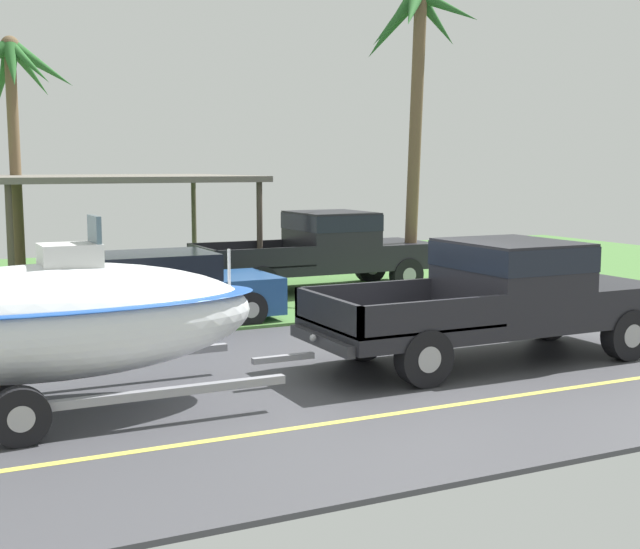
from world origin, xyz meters
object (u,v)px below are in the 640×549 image
at_px(pickup_truck_towing, 508,293).
at_px(carport_awning, 116,181).
at_px(parked_sedan_near, 152,291).
at_px(palm_tree_mid, 414,56).
at_px(boat_on_trailer, 49,321).
at_px(palm_tree_near_right, 10,88).
at_px(parked_pickup_background, 330,247).

xyz_separation_m(pickup_truck_towing, carport_awning, (-3.52, 11.02, 1.58)).
xyz_separation_m(parked_sedan_near, palm_tree_mid, (6.93, 2.05, 4.87)).
height_order(pickup_truck_towing, boat_on_trailer, boat_on_trailer).
bearing_deg(palm_tree_near_right, boat_on_trailer, -95.08).
height_order(carport_awning, palm_tree_near_right, palm_tree_near_right).
relative_size(carport_awning, palm_tree_near_right, 0.99).
bearing_deg(boat_on_trailer, carport_awning, 73.19).
height_order(parked_sedan_near, palm_tree_near_right, palm_tree_near_right).
bearing_deg(parked_pickup_background, parked_sedan_near, -152.19).
distance_m(boat_on_trailer, palm_tree_near_right, 13.27).
bearing_deg(palm_tree_mid, boat_on_trailer, -143.35).
height_order(boat_on_trailer, parked_sedan_near, boat_on_trailer).
bearing_deg(parked_sedan_near, palm_tree_mid, 16.46).
xyz_separation_m(carport_awning, palm_tree_near_right, (-2.20, 1.65, 2.31)).
height_order(palm_tree_near_right, palm_tree_mid, palm_tree_mid).
distance_m(parked_sedan_near, palm_tree_near_right, 8.86).
distance_m(boat_on_trailer, parked_sedan_near, 5.69).
distance_m(parked_pickup_background, palm_tree_mid, 4.92).
xyz_separation_m(carport_awning, palm_tree_mid, (6.20, -3.93, 2.93)).
height_order(carport_awning, palm_tree_mid, palm_tree_mid).
height_order(boat_on_trailer, palm_tree_near_right, palm_tree_near_right).
relative_size(parked_pickup_background, palm_tree_mid, 0.82).
relative_size(pickup_truck_towing, parked_sedan_near, 1.28).
bearing_deg(parked_sedan_near, palm_tree_near_right, 100.90).
distance_m(boat_on_trailer, carport_awning, 11.60).
distance_m(pickup_truck_towing, parked_pickup_background, 7.73).
relative_size(parked_pickup_background, palm_tree_near_right, 0.96).
xyz_separation_m(parked_pickup_background, palm_tree_near_right, (-6.49, 4.99, 3.87)).
relative_size(boat_on_trailer, parked_pickup_background, 1.07).
bearing_deg(palm_tree_mid, palm_tree_near_right, 146.39).
xyz_separation_m(parked_sedan_near, palm_tree_near_right, (-1.47, 7.63, 4.24)).
bearing_deg(palm_tree_near_right, parked_sedan_near, -79.10).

